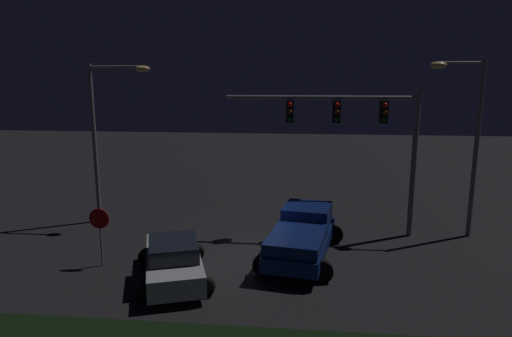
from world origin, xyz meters
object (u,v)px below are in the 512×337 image
object	(u,v)px
pickup_truck	(303,232)
stop_sign	(100,226)
street_lamp_right	(467,127)
car_sedan	(173,260)
street_lamp_left	(106,123)
traffic_signal_gantry	(358,126)

from	to	relation	value
pickup_truck	stop_sign	size ratio (longest dim) A/B	2.54
street_lamp_right	stop_sign	xyz separation A→B (m)	(-14.38, -4.78, -3.30)
car_sedan	stop_sign	size ratio (longest dim) A/B	2.13
street_lamp_left	street_lamp_right	bearing A→B (deg)	-1.32
street_lamp_right	street_lamp_left	bearing A→B (deg)	178.68
pickup_truck	traffic_signal_gantry	xyz separation A→B (m)	(2.31, 2.89, 3.90)
street_lamp_left	car_sedan	bearing A→B (deg)	-51.51
street_lamp_right	stop_sign	distance (m)	15.51
car_sedan	traffic_signal_gantry	xyz separation A→B (m)	(6.76, 5.49, 4.16)
pickup_truck	traffic_signal_gantry	size ratio (longest dim) A/B	0.68
street_lamp_left	stop_sign	distance (m)	6.38
pickup_truck	car_sedan	distance (m)	5.16
car_sedan	stop_sign	xyz separation A→B (m)	(-3.02, 0.91, 0.82)
pickup_truck	car_sedan	bearing A→B (deg)	129.96
street_lamp_left	stop_sign	size ratio (longest dim) A/B	3.40
pickup_truck	stop_sign	distance (m)	7.68
street_lamp_left	street_lamp_right	size ratio (longest dim) A/B	0.98
street_lamp_right	car_sedan	bearing A→B (deg)	-153.36
pickup_truck	car_sedan	size ratio (longest dim) A/B	1.19
pickup_truck	street_lamp_right	bearing A→B (deg)	-56.04
car_sedan	street_lamp_left	xyz separation A→B (m)	(-4.83, 6.07, 4.12)
street_lamp_left	stop_sign	xyz separation A→B (m)	(1.81, -5.16, -3.29)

